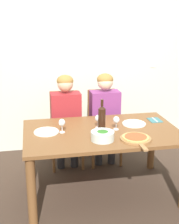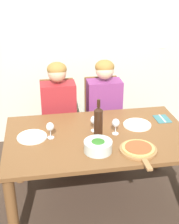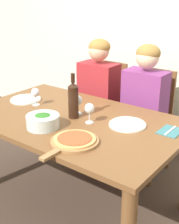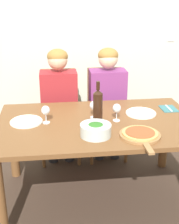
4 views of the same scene
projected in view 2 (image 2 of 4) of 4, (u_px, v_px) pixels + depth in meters
name	position (u px, v px, depth m)	size (l,w,h in m)	color
ground_plane	(97.00, 201.00, 3.14)	(40.00, 40.00, 0.00)	#3D2D23
back_wall	(77.00, 38.00, 3.81)	(10.00, 0.06, 2.70)	beige
dining_table	(98.00, 146.00, 2.87)	(1.67, 1.03, 0.75)	brown
chair_left	(59.00, 120.00, 3.63)	(0.42, 0.42, 0.98)	brown
chair_right	(102.00, 116.00, 3.71)	(0.42, 0.42, 0.98)	brown
person_woman	(59.00, 106.00, 3.43)	(0.47, 0.51, 1.23)	#28282D
person_man	(104.00, 103.00, 3.51)	(0.47, 0.51, 1.23)	#28282D
wine_bottle	(98.00, 121.00, 2.77)	(0.08, 0.08, 0.35)	black
broccoli_bowl	(98.00, 146.00, 2.56)	(0.24, 0.24, 0.10)	silver
dinner_plate_left	(32.00, 137.00, 2.77)	(0.27, 0.27, 0.02)	silver
dinner_plate_right	(137.00, 125.00, 2.99)	(0.27, 0.27, 0.02)	silver
pizza_on_board	(138.00, 149.00, 2.57)	(0.31, 0.45, 0.04)	#9E7042
wine_glass_left	(50.00, 127.00, 2.73)	(0.07, 0.07, 0.15)	silver
wine_glass_right	(116.00, 124.00, 2.80)	(0.07, 0.07, 0.15)	silver
wine_glass_centre	(94.00, 121.00, 2.85)	(0.07, 0.07, 0.15)	silver
fork_on_napkin	(162.00, 119.00, 3.12)	(0.14, 0.18, 0.01)	#387075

